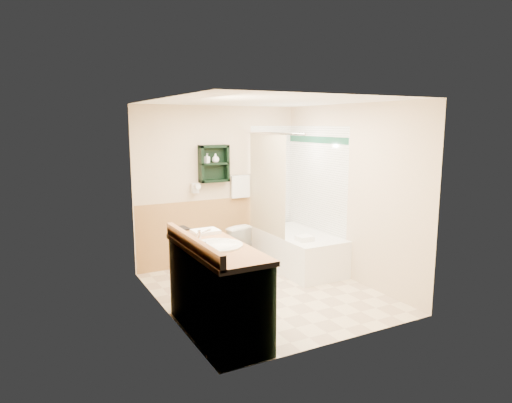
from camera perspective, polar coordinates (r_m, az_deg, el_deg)
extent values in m
plane|color=beige|center=(5.95, 1.23, -11.31)|extent=(3.00, 3.00, 0.00)
cube|color=beige|center=(6.98, -4.84, 1.99)|extent=(2.60, 0.04, 2.40)
cube|color=beige|center=(5.13, -11.69, -1.00)|extent=(0.04, 3.00, 2.40)
cube|color=beige|center=(6.38, 11.68, 1.08)|extent=(0.04, 3.00, 2.40)
cube|color=white|center=(5.56, 1.33, 12.64)|extent=(2.60, 3.00, 0.04)
cube|color=black|center=(6.80, -5.27, 4.74)|extent=(0.45, 0.15, 0.55)
cylinder|color=silver|center=(6.47, 2.16, 8.51)|extent=(0.03, 1.60, 0.03)
cube|color=black|center=(4.73, -4.83, -11.00)|extent=(0.59, 1.47, 0.93)
cube|color=white|center=(6.85, 5.38, -6.16)|extent=(0.80, 1.50, 0.53)
imported|color=white|center=(6.85, -3.55, -5.56)|extent=(0.54, 0.75, 0.67)
cube|color=white|center=(5.12, -6.33, -3.75)|extent=(0.29, 0.23, 0.04)
imported|color=black|center=(5.28, -10.22, -2.40)|extent=(0.17, 0.03, 0.22)
cube|color=white|center=(6.37, 6.08, -4.60)|extent=(0.22, 0.18, 0.07)
imported|color=white|center=(6.75, -6.13, 5.09)|extent=(0.10, 0.15, 0.06)
imported|color=white|center=(6.80, -5.08, 5.31)|extent=(0.14, 0.16, 0.10)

